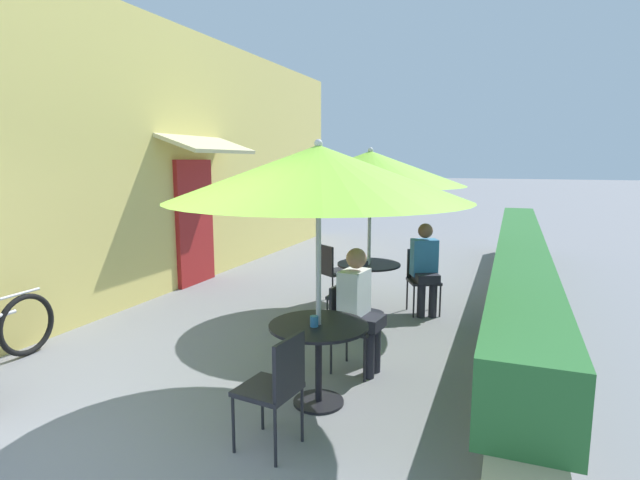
# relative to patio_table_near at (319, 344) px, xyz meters

# --- Properties ---
(cafe_facade_wall) EXTENTS (0.98, 11.02, 4.20)m
(cafe_facade_wall) POSITION_rel_patio_table_near_xyz_m (-3.66, 3.68, 1.55)
(cafe_facade_wall) COLOR #E0CC6B
(cafe_facade_wall) RESTS_ON ground_plane
(planter_hedge) EXTENTS (0.60, 10.02, 1.01)m
(planter_hedge) POSITION_rel_patio_table_near_xyz_m (1.63, 3.71, -0.00)
(planter_hedge) COLOR tan
(planter_hedge) RESTS_ON ground_plane
(patio_table_near) EXTENTS (0.85, 0.85, 0.71)m
(patio_table_near) POSITION_rel_patio_table_near_xyz_m (0.00, 0.00, 0.00)
(patio_table_near) COLOR black
(patio_table_near) RESTS_ON ground_plane
(patio_umbrella_near) EXTENTS (2.48, 2.48, 2.26)m
(patio_umbrella_near) POSITION_rel_patio_table_near_xyz_m (-0.00, 0.00, 1.45)
(patio_umbrella_near) COLOR #B7B7BC
(patio_umbrella_near) RESTS_ON ground_plane
(cafe_chair_near_left) EXTENTS (0.45, 0.45, 0.87)m
(cafe_chair_near_left) POSITION_rel_patio_table_near_xyz_m (0.02, 0.77, -0.02)
(cafe_chair_near_left) COLOR #232328
(cafe_chair_near_left) RESTS_ON ground_plane
(seated_patron_near_left) EXTENTS (0.44, 0.37, 1.25)m
(seated_patron_near_left) POSITION_rel_patio_table_near_xyz_m (0.13, 0.75, 0.15)
(seated_patron_near_left) COLOR #23232D
(seated_patron_near_left) RESTS_ON ground_plane
(cafe_chair_near_right) EXTENTS (0.45, 0.45, 0.87)m
(cafe_chair_near_right) POSITION_rel_patio_table_near_xyz_m (-0.02, -0.77, -0.02)
(cafe_chair_near_right) COLOR #232328
(cafe_chair_near_right) RESTS_ON ground_plane
(coffee_cup_near) EXTENTS (0.07, 0.07, 0.09)m
(coffee_cup_near) POSITION_rel_patio_table_near_xyz_m (-0.01, -0.06, 0.22)
(coffee_cup_near) COLOR teal
(coffee_cup_near) RESTS_ON patio_table_near
(patio_table_mid) EXTENTS (0.85, 0.85, 0.71)m
(patio_table_mid) POSITION_rel_patio_table_near_xyz_m (-0.28, 2.60, 0.00)
(patio_table_mid) COLOR black
(patio_table_mid) RESTS_ON ground_plane
(patio_umbrella_mid) EXTENTS (2.48, 2.48, 2.26)m
(patio_umbrella_mid) POSITION_rel_patio_table_near_xyz_m (-0.28, 2.60, 1.45)
(patio_umbrella_mid) COLOR #B7B7BC
(patio_umbrella_mid) RESTS_ON ground_plane
(cafe_chair_mid_left) EXTENTS (0.53, 0.53, 0.87)m
(cafe_chair_mid_left) POSITION_rel_patio_table_near_xyz_m (0.37, 3.00, -0.02)
(cafe_chair_mid_left) COLOR #232328
(cafe_chair_mid_left) RESTS_ON ground_plane
(seated_patron_mid_left) EXTENTS (0.46, 0.50, 1.25)m
(seated_patron_mid_left) POSITION_rel_patio_table_near_xyz_m (0.42, 2.90, 0.15)
(seated_patron_mid_left) COLOR #23232D
(seated_patron_mid_left) RESTS_ON ground_plane
(cafe_chair_mid_right) EXTENTS (0.56, 0.56, 0.87)m
(cafe_chair_mid_right) POSITION_rel_patio_table_near_xyz_m (-0.96, 2.97, -0.02)
(cafe_chair_mid_right) COLOR #232328
(cafe_chair_mid_right) RESTS_ON ground_plane
(cafe_chair_mid_back) EXTENTS (0.43, 0.43, 0.87)m
(cafe_chair_mid_back) POSITION_rel_patio_table_near_xyz_m (-0.27, 1.83, -0.02)
(cafe_chair_mid_back) COLOR #232328
(cafe_chair_mid_back) RESTS_ON ground_plane
(coffee_cup_mid) EXTENTS (0.07, 0.07, 0.09)m
(coffee_cup_mid) POSITION_rel_patio_table_near_xyz_m (-0.29, 2.52, 0.22)
(coffee_cup_mid) COLOR white
(coffee_cup_mid) RESTS_ON patio_table_mid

